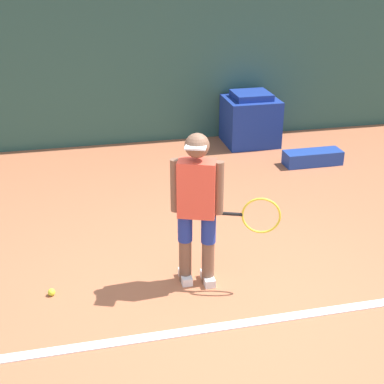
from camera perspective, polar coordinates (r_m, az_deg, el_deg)
The scene contains 7 objects.
ground_plane at distance 5.02m, azimuth 2.92°, elevation -11.55°, with size 24.00×24.00×0.00m, color #B76642.
back_wall at distance 8.66m, azimuth -5.19°, elevation 15.07°, with size 24.00×0.10×3.05m.
court_baseline at distance 4.74m, azimuth 4.12°, elevation -14.01°, with size 21.60×0.10×0.01m.
tennis_player at distance 4.86m, azimuth 0.73°, elevation -1.36°, with size 0.95×0.43×1.51m.
tennis_ball at distance 5.24m, azimuth -14.75°, elevation -10.30°, with size 0.07×0.07×0.07m.
covered_chair at distance 8.83m, azimuth 6.23°, elevation 7.70°, with size 0.83×0.78×0.85m.
equipment_bag at distance 8.17m, azimuth 12.74°, elevation 3.60°, with size 0.86×0.30×0.21m.
Camera 1 is at (-1.13, -3.89, 2.97)m, focal length 50.00 mm.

